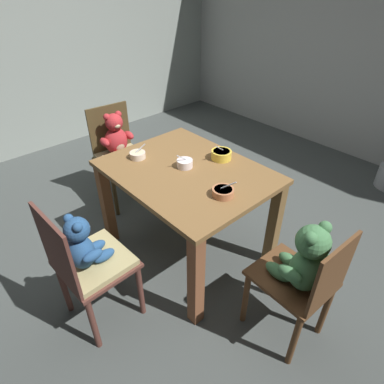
{
  "coord_description": "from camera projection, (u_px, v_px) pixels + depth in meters",
  "views": [
    {
      "loc": [
        1.44,
        -1.26,
        1.88
      ],
      "look_at": [
        0.0,
        0.05,
        0.53
      ],
      "focal_mm": 30.59,
      "sensor_mm": 36.0,
      "label": 1
    }
  ],
  "objects": [
    {
      "name": "ground_plane",
      "position": [
        187.0,
        250.0,
        2.65
      ],
      "size": [
        5.2,
        5.2,
        0.04
      ],
      "color": "#424744"
    },
    {
      "name": "wall_rear",
      "position": [
        379.0,
        22.0,
        3.25
      ],
      "size": [
        5.2,
        0.08,
        2.85
      ],
      "primitive_type": "cube",
      "color": "#969895",
      "rests_on": "ground_plane"
    },
    {
      "name": "wall_left",
      "position": [
        23.0,
        20.0,
        3.4
      ],
      "size": [
        0.08,
        5.2,
        2.85
      ],
      "primitive_type": "cube",
      "color": "gray",
      "rests_on": "ground_plane"
    },
    {
      "name": "dining_table",
      "position": [
        187.0,
        187.0,
        2.3
      ],
      "size": [
        1.13,
        0.87,
        0.74
      ],
      "color": "brown",
      "rests_on": "ground_plane"
    },
    {
      "name": "teddy_chair_near_right",
      "position": [
        304.0,
        267.0,
        1.72
      ],
      "size": [
        0.43,
        0.38,
        0.86
      ],
      "rotation": [
        0.0,
        0.0,
        3.09
      ],
      "color": "brown",
      "rests_on": "ground_plane"
    },
    {
      "name": "teddy_chair_near_front",
      "position": [
        86.0,
        256.0,
        1.84
      ],
      "size": [
        0.43,
        0.41,
        0.89
      ],
      "rotation": [
        0.0,
        0.0,
        1.61
      ],
      "color": "#563028",
      "rests_on": "ground_plane"
    },
    {
      "name": "teddy_chair_near_left",
      "position": [
        118.0,
        146.0,
        2.91
      ],
      "size": [
        0.41,
        0.44,
        0.9
      ],
      "rotation": [
        0.0,
        0.0,
        -0.09
      ],
      "color": "#49391F",
      "rests_on": "ground_plane"
    },
    {
      "name": "porridge_bowl_white_center",
      "position": [
        185.0,
        163.0,
        2.24
      ],
      "size": [
        0.11,
        0.12,
        0.11
      ],
      "color": "silver",
      "rests_on": "dining_table"
    },
    {
      "name": "porridge_bowl_terracotta_near_right",
      "position": [
        223.0,
        192.0,
        1.96
      ],
      "size": [
        0.14,
        0.13,
        0.11
      ],
      "color": "#BC754C",
      "rests_on": "dining_table"
    },
    {
      "name": "porridge_bowl_yellow_far_center",
      "position": [
        221.0,
        155.0,
        2.33
      ],
      "size": [
        0.15,
        0.16,
        0.13
      ],
      "color": "yellow",
      "rests_on": "dining_table"
    },
    {
      "name": "porridge_bowl_cream_near_left",
      "position": [
        138.0,
        155.0,
        2.35
      ],
      "size": [
        0.11,
        0.12,
        0.1
      ],
      "color": "beige",
      "rests_on": "dining_table"
    }
  ]
}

